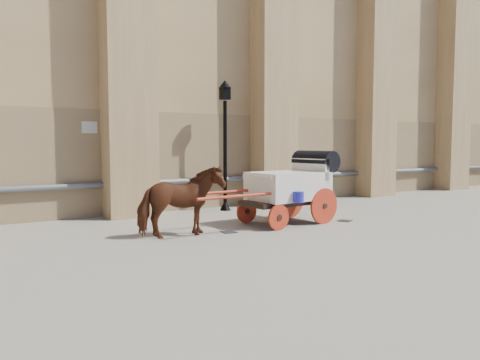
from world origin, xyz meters
TOP-DOWN VIEW (x-y plane):
  - ground at (0.00, 0.00)m, footprint 90.00×90.00m
  - horse at (-1.06, 0.17)m, footprint 1.92×1.00m
  - carriage at (2.21, 0.35)m, footprint 4.33×1.60m
  - street_lamp at (1.88, 3.23)m, footprint 0.37×0.37m
  - drain_grate_near at (0.10, 0.07)m, footprint 0.34×0.34m
  - drain_grate_far at (3.53, -0.24)m, footprint 0.41×0.41m

SIDE VIEW (x-z plane):
  - ground at x=0.00m, z-range 0.00..0.00m
  - drain_grate_near at x=0.10m, z-range 0.00..0.01m
  - drain_grate_far at x=3.53m, z-range 0.00..0.01m
  - horse at x=-1.06m, z-range 0.00..1.56m
  - carriage at x=2.21m, z-range 0.07..1.94m
  - street_lamp at x=1.88m, z-range 0.14..4.11m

